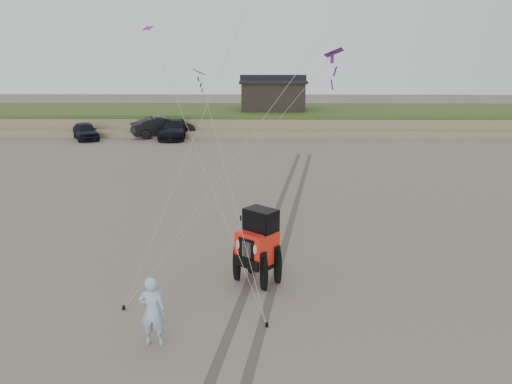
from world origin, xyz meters
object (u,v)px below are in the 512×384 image
man (152,311)px  truck_c (174,129)px  truck_b (163,127)px  cabin (273,94)px  jeep (257,254)px  truck_a (85,131)px

man → truck_c: bearing=-79.9°
truck_b → man: size_ratio=3.00×
cabin → jeep: cabin is taller
truck_a → man: 33.38m
man → truck_b: bearing=-78.3°
truck_a → truck_c: size_ratio=0.78×
man → jeep: bearing=-124.2°
truck_a → jeep: bearing=-90.1°
truck_c → man: bearing=-83.8°
truck_a → man: size_ratio=2.37×
truck_b → man: (6.17, -32.42, 0.01)m
cabin → truck_b: (-9.70, -6.39, -2.35)m
cabin → truck_b: 11.85m
cabin → truck_b: bearing=-146.6°
cabin → jeep: bearing=-91.7°
truck_a → cabin: bearing=-2.6°
truck_b → jeep: size_ratio=1.06×
cabin → jeep: size_ratio=1.26×
truck_a → jeep: 31.23m
jeep → man: jeep is taller
truck_b → truck_c: size_ratio=0.99×
truck_b → man: 33.00m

